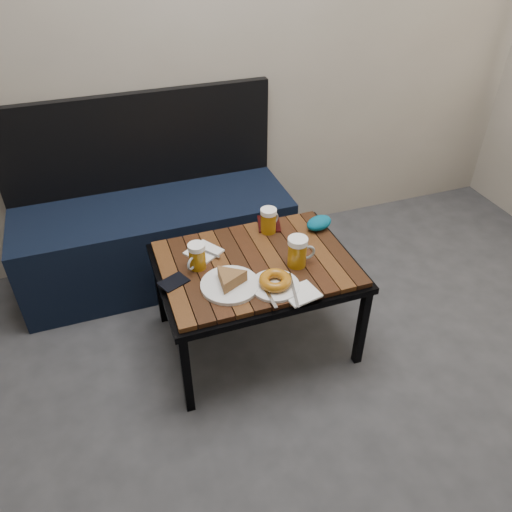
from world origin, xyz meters
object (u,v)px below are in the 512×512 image
object	(u,v)px
cafe_table	(256,269)
knit_pouch	(319,223)
passport_burgundy	(269,224)
bench	(156,232)
beer_mug_right	(298,252)
passport_navy	(174,282)
plate_pie	(230,281)
plate_bagel	(275,283)
beer_mug_left	(197,256)
beer_mug_centre	(269,220)

from	to	relation	value
cafe_table	knit_pouch	distance (m)	0.39
passport_burgundy	bench	bearing A→B (deg)	155.25
beer_mug_right	passport_navy	bearing A→B (deg)	177.39
passport_burgundy	plate_pie	bearing A→B (deg)	-113.48
bench	knit_pouch	bearing A→B (deg)	-37.28
beer_mug_right	plate_bagel	bearing A→B (deg)	-139.41
bench	knit_pouch	world-z (taller)	bench
beer_mug_left	beer_mug_right	bearing A→B (deg)	121.69
beer_mug_left	beer_mug_centre	world-z (taller)	beer_mug_centre
cafe_table	beer_mug_left	world-z (taller)	beer_mug_left
bench	beer_mug_centre	distance (m)	0.71
beer_mug_centre	knit_pouch	world-z (taller)	beer_mug_centre
plate_bagel	passport_burgundy	bearing A→B (deg)	72.42
beer_mug_right	plate_bagel	xyz separation A→B (m)	(-0.14, -0.11, -0.04)
plate_pie	plate_bagel	xyz separation A→B (m)	(0.17, -0.06, -0.00)
plate_bagel	plate_pie	bearing A→B (deg)	159.30
bench	beer_mug_left	xyz separation A→B (m)	(0.09, -0.63, 0.26)
beer_mug_left	beer_mug_centre	distance (m)	0.41
plate_pie	plate_bagel	bearing A→B (deg)	-20.70
cafe_table	plate_pie	world-z (taller)	plate_pie
cafe_table	plate_bagel	size ratio (longest dim) A/B	3.28
passport_navy	knit_pouch	bearing A→B (deg)	78.91
bench	cafe_table	distance (m)	0.76
beer_mug_left	passport_burgundy	size ratio (longest dim) A/B	0.82
bench	passport_navy	size ratio (longest dim) A/B	12.59
beer_mug_left	beer_mug_centre	bearing A→B (deg)	160.79
bench	beer_mug_right	xyz separation A→B (m)	(0.49, -0.75, 0.27)
cafe_table	knit_pouch	size ratio (longest dim) A/B	6.29
cafe_table	plate_pie	xyz separation A→B (m)	(-0.15, -0.12, 0.07)
cafe_table	passport_navy	world-z (taller)	passport_navy
beer_mug_left	plate_pie	xyz separation A→B (m)	(0.09, -0.16, -0.03)
beer_mug_centre	passport_navy	size ratio (longest dim) A/B	1.07
plate_bagel	passport_navy	xyz separation A→B (m)	(-0.38, 0.16, -0.02)
beer_mug_left	passport_navy	size ratio (longest dim) A/B	1.05
bench	knit_pouch	size ratio (longest dim) A/B	10.48
plate_bagel	knit_pouch	xyz separation A→B (m)	(0.34, 0.33, 0.01)
cafe_table	passport_navy	bearing A→B (deg)	-176.47
beer_mug_left	knit_pouch	size ratio (longest dim) A/B	0.87
beer_mug_left	plate_pie	bearing A→B (deg)	77.72
cafe_table	plate_bagel	bearing A→B (deg)	-85.23
bench	cafe_table	xyz separation A→B (m)	(0.33, -0.67, 0.16)
plate_bagel	bench	bearing A→B (deg)	112.15
cafe_table	passport_navy	distance (m)	0.36
beer_mug_left	beer_mug_centre	size ratio (longest dim) A/B	0.98
beer_mug_left	beer_mug_right	world-z (taller)	beer_mug_right
plate_bagel	passport_burgundy	xyz separation A→B (m)	(0.14, 0.43, -0.02)
bench	plate_pie	xyz separation A→B (m)	(0.18, -0.79, 0.23)
passport_navy	knit_pouch	xyz separation A→B (m)	(0.72, 0.16, 0.03)
plate_bagel	passport_navy	bearing A→B (deg)	156.61
bench	passport_navy	world-z (taller)	bench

